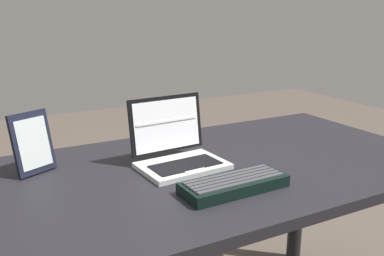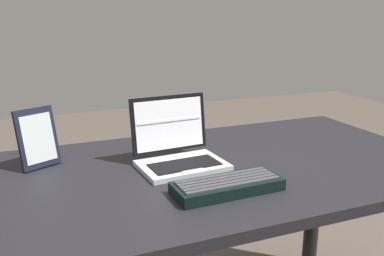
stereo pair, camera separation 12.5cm
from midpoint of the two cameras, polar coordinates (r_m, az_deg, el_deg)
name	(u,v)px [view 2 (the right image)]	position (r m, az deg, el deg)	size (l,w,h in m)	color
desk	(191,200)	(1.31, 2.60, -9.83)	(1.62, 0.79, 0.72)	black
laptop_front	(178,152)	(1.29, 0.87, -3.25)	(0.27, 0.22, 0.20)	silver
external_keyboard	(227,186)	(1.12, 8.05, -7.84)	(0.29, 0.12, 0.04)	black
photo_frame	(37,138)	(1.32, -17.73, -1.39)	(0.13, 0.09, 0.18)	black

